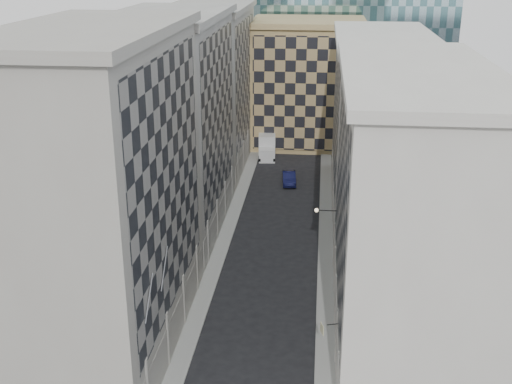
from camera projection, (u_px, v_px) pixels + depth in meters
The scene contains 13 objects.
sidewalk_west at pixel (224, 239), 66.63m from camera, with size 1.50×100.00×0.15m, color gray.
sidewalk_east at pixel (326, 244), 65.61m from camera, with size 1.50×100.00×0.15m, color gray.
bldg_left_a at pixel (103, 197), 45.35m from camera, with size 10.80×22.80×23.70m.
bldg_left_b at pixel (173, 126), 66.02m from camera, with size 10.80×22.80×22.70m.
bldg_left_c at pixel (209, 88), 86.69m from camera, with size 10.80×22.80×21.70m.
bldg_right_a at pixel (407, 208), 47.50m from camera, with size 10.80×26.80×20.70m.
bldg_right_b at pixel (379, 123), 72.82m from camera, with size 10.80×28.80×19.70m.
tan_block at pixel (307, 82), 97.94m from camera, with size 16.80×14.80×18.80m.
flagpoles_left at pixel (157, 282), 41.56m from camera, with size 0.10×6.33×2.33m.
bracket_lamp at pixel (318, 210), 57.96m from camera, with size 1.98×0.36×0.36m.
box_truck at pixel (267, 147), 93.37m from camera, with size 2.90×6.08×3.23m.
dark_car at pixel (289, 178), 82.69m from camera, with size 1.65×4.75×1.56m, color #0E1136.
shop_sign at pixel (323, 328), 44.05m from camera, with size 1.23×0.69×0.79m.
Camera 1 is at (4.30, -29.99, 28.09)m, focal length 45.00 mm.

